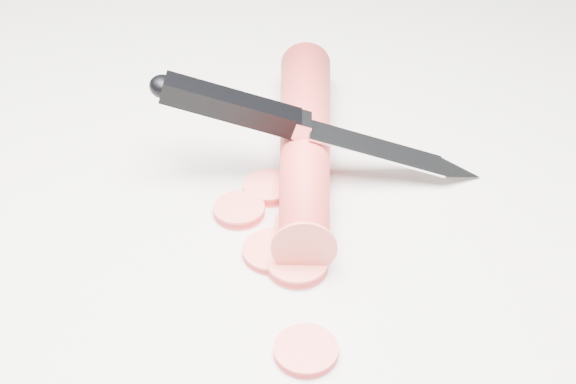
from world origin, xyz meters
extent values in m
plane|color=beige|center=(0.00, 0.00, 0.00)|extent=(2.40, 2.40, 0.00)
cylinder|color=red|center=(0.06, 0.03, 0.02)|extent=(0.07, 0.21, 0.03)
cylinder|color=#EE5C50|center=(0.05, -0.04, 0.00)|extent=(0.03, 0.03, 0.01)
cylinder|color=#EE5C50|center=(0.01, -0.02, 0.00)|extent=(0.03, 0.03, 0.01)
cylinder|color=#EE5C50|center=(0.03, 0.00, 0.00)|extent=(0.03, 0.03, 0.01)
cylinder|color=#EE5C50|center=(0.04, -0.07, 0.00)|extent=(0.04, 0.04, 0.01)
cylinder|color=#EE5C50|center=(0.03, -0.14, 0.00)|extent=(0.03, 0.03, 0.01)
cylinder|color=#EE5C50|center=(0.03, -0.06, 0.00)|extent=(0.04, 0.04, 0.01)
camera|label=1|loc=(-0.02, -0.41, 0.33)|focal=50.00mm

